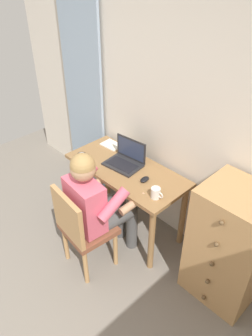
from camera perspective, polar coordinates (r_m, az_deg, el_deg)
The scene contains 11 objects.
wall_back at distance 2.78m, azimuth 10.52°, elevation 8.48°, with size 4.80×0.05×2.50m, color beige.
curtain_panel at distance 3.64m, azimuth -7.60°, elevation 12.97°, with size 0.63×0.03×2.23m, color #8EA3B7.
desk at distance 3.08m, azimuth 0.04°, elevation -1.82°, with size 1.20×0.56×0.74m.
dresser at distance 2.70m, azimuth 18.03°, elevation -13.06°, with size 0.55×0.50×1.06m.
chair at distance 2.79m, azimuth -7.98°, elevation -10.37°, with size 0.46×0.44×0.88m.
person_seated at distance 2.74m, azimuth -5.06°, elevation -6.03°, with size 0.56×0.61×1.20m.
laptop at distance 3.04m, azimuth -0.06°, elevation 1.58°, with size 0.37×0.29×0.24m.
computer_mouse at distance 2.84m, azimuth 3.36°, elevation -2.04°, with size 0.06×0.10×0.03m, color black.
desk_clock at distance 3.19m, azimuth -7.93°, elevation 2.26°, with size 0.09×0.09×0.03m.
notebook_pad at distance 3.35m, azimuth -2.58°, elevation 4.13°, with size 0.21×0.15×0.01m, color silver.
coffee_mug at distance 2.65m, azimuth 5.35°, elevation -4.46°, with size 0.12×0.08×0.09m.
Camera 1 is at (1.41, 0.14, 2.47)m, focal length 34.16 mm.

